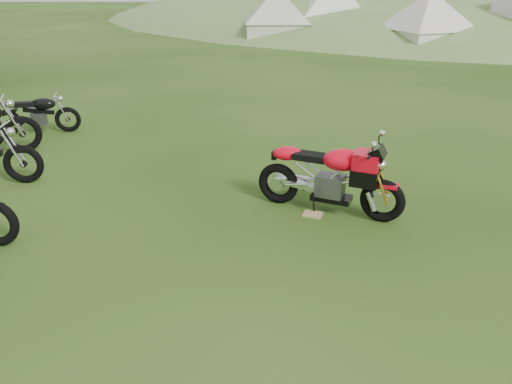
# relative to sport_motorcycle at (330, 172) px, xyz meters

# --- Properties ---
(ground) EXTENTS (120.00, 120.00, 0.00)m
(ground) POSITION_rel_sport_motorcycle_xyz_m (-1.22, -1.46, -0.60)
(ground) COLOR #1F3C0D
(ground) RESTS_ON ground
(sport_motorcycle) EXTENTS (2.02, 1.24, 1.19)m
(sport_motorcycle) POSITION_rel_sport_motorcycle_xyz_m (0.00, 0.00, 0.00)
(sport_motorcycle) COLOR red
(sport_motorcycle) RESTS_ON ground
(plywood_board) EXTENTS (0.31, 0.28, 0.02)m
(plywood_board) POSITION_rel_sport_motorcycle_xyz_m (-0.22, -0.12, -0.59)
(plywood_board) COLOR tan
(plywood_board) RESTS_ON ground
(vintage_moto_d) EXTENTS (1.69, 0.69, 0.87)m
(vintage_moto_d) POSITION_rel_sport_motorcycle_xyz_m (-5.57, 3.71, -0.16)
(vintage_moto_d) COLOR black
(vintage_moto_d) RESTS_ON ground
(tent_left) EXTENTS (3.04, 3.04, 2.57)m
(tent_left) POSITION_rel_sport_motorcycle_xyz_m (-0.17, 19.74, 0.69)
(tent_left) COLOR beige
(tent_left) RESTS_ON ground
(tent_mid) EXTENTS (3.30, 3.30, 2.84)m
(tent_mid) POSITION_rel_sport_motorcycle_xyz_m (2.79, 21.24, 0.82)
(tent_mid) COLOR white
(tent_mid) RESTS_ON ground
(tent_right) EXTENTS (3.75, 3.75, 2.52)m
(tent_right) POSITION_rel_sport_motorcycle_xyz_m (6.27, 16.45, 0.67)
(tent_right) COLOR silver
(tent_right) RESTS_ON ground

